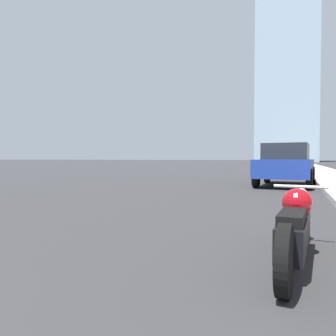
% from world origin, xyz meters
% --- Properties ---
extents(sidewalk, '(2.38, 240.00, 0.15)m').
position_xyz_m(sidewalk, '(5.65, 40.00, 0.07)').
color(sidewalk, '#B2ADA3').
rests_on(sidewalk, ground_plane).
extents(distant_tower, '(16.92, 16.92, 73.02)m').
position_xyz_m(distant_tower, '(1.67, 105.01, 36.51)').
color(distant_tower, '#9EB7CC').
rests_on(distant_tower, ground_plane).
extents(motorcycle, '(0.62, 2.35, 0.73)m').
position_xyz_m(motorcycle, '(3.62, 4.91, 0.36)').
color(motorcycle, black).
rests_on(motorcycle, ground_plane).
extents(parked_car_blue, '(2.23, 4.27, 1.61)m').
position_xyz_m(parked_car_blue, '(3.34, 14.72, 0.83)').
color(parked_car_blue, '#1E3899').
rests_on(parked_car_blue, ground_plane).
extents(parked_car_yellow, '(2.00, 4.40, 1.60)m').
position_xyz_m(parked_car_yellow, '(3.38, 25.70, 0.80)').
color(parked_car_yellow, gold).
rests_on(parked_car_yellow, ground_plane).
extents(parked_car_green, '(2.10, 4.37, 1.68)m').
position_xyz_m(parked_car_green, '(3.31, 37.49, 0.84)').
color(parked_car_green, '#1E6B33').
rests_on(parked_car_green, ground_plane).
extents(parked_car_black, '(2.28, 4.01, 1.81)m').
position_xyz_m(parked_car_black, '(3.37, 50.23, 0.89)').
color(parked_car_black, black).
rests_on(parked_car_black, ground_plane).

